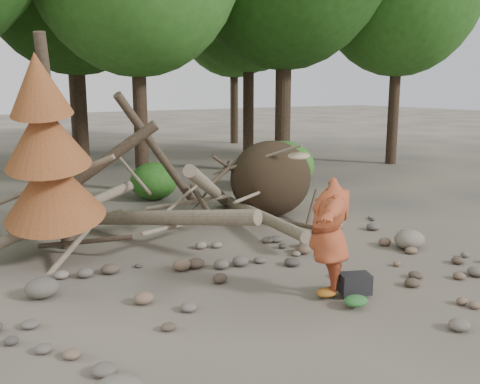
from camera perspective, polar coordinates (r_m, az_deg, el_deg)
ground at (r=9.30m, az=5.39°, el=-10.00°), size 120.00×120.00×0.00m
deadfall_pile at (r=13.51m, az=1.45°, el=1.01°), size 8.55×5.24×3.30m
dead_conifer at (r=10.55m, az=-19.80°, el=3.78°), size 2.06×2.16×4.35m
bush_mid at (r=16.13m, az=-9.18°, el=1.16°), size 1.40×1.40×1.12m
bush_right at (r=17.46m, az=4.66°, el=2.84°), size 2.00×2.00×1.60m
frisbee_thrower at (r=8.61m, az=9.51°, el=-4.66°), size 2.29×1.99×2.40m
backpack at (r=9.00m, az=12.15°, el=-9.88°), size 0.57×0.48×0.32m
cloth_green at (r=8.58m, az=12.24°, el=-11.57°), size 0.40×0.33×0.15m
cloth_orange at (r=8.84m, az=9.20°, el=-10.83°), size 0.35×0.28×0.13m
boulder_mid_right at (r=11.79m, az=17.63°, el=-4.85°), size 0.66×0.59×0.40m
boulder_mid_left at (r=9.32m, az=-20.37°, el=-9.57°), size 0.55×0.49×0.33m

